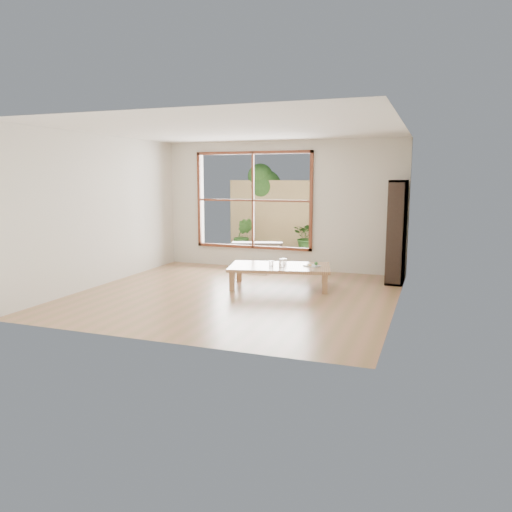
{
  "coord_description": "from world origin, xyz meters",
  "views": [
    {
      "loc": [
        2.99,
        -7.3,
        1.87
      ],
      "look_at": [
        0.14,
        0.56,
        0.55
      ],
      "focal_mm": 35.0,
      "sensor_mm": 36.0,
      "label": 1
    }
  ],
  "objects_px": {
    "food_tray": "(313,265)",
    "garden_bench": "(257,245)",
    "low_table": "(280,268)",
    "bookshelf": "(397,232)"
  },
  "relations": [
    {
      "from": "bookshelf",
      "to": "garden_bench",
      "type": "bearing_deg",
      "value": 154.6
    },
    {
      "from": "low_table",
      "to": "garden_bench",
      "type": "relative_size",
      "value": 1.54
    },
    {
      "from": "bookshelf",
      "to": "food_tray",
      "type": "relative_size",
      "value": 6.06
    },
    {
      "from": "low_table",
      "to": "food_tray",
      "type": "relative_size",
      "value": 6.22
    },
    {
      "from": "garden_bench",
      "to": "low_table",
      "type": "bearing_deg",
      "value": -81.72
    },
    {
      "from": "low_table",
      "to": "food_tray",
      "type": "distance_m",
      "value": 0.56
    },
    {
      "from": "food_tray",
      "to": "garden_bench",
      "type": "relative_size",
      "value": 0.25
    },
    {
      "from": "food_tray",
      "to": "garden_bench",
      "type": "distance_m",
      "value": 3.17
    },
    {
      "from": "low_table",
      "to": "garden_bench",
      "type": "distance_m",
      "value": 3.0
    },
    {
      "from": "bookshelf",
      "to": "food_tray",
      "type": "xyz_separation_m",
      "value": [
        -1.29,
        -1.01,
        -0.52
      ]
    }
  ]
}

